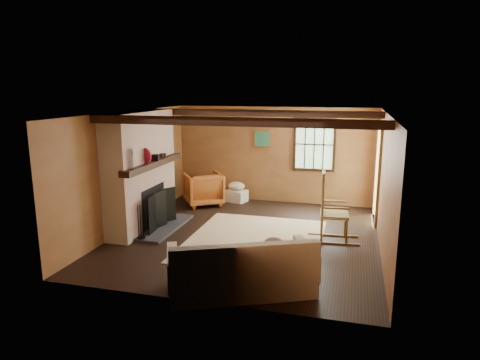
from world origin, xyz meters
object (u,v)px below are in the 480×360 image
(rocking_chair, at_px, (332,212))
(sofa, at_px, (242,272))
(fireplace, at_px, (142,175))
(armchair, at_px, (203,189))
(laundry_basket, at_px, (236,196))

(rocking_chair, height_order, sofa, rocking_chair)
(fireplace, xyz_separation_m, armchair, (0.61, 1.96, -0.70))
(fireplace, xyz_separation_m, laundry_basket, (1.32, 2.45, -0.95))
(sofa, bearing_deg, laundry_basket, 82.00)
(fireplace, xyz_separation_m, rocking_chair, (3.83, 0.19, -0.54))
(fireplace, distance_m, sofa, 3.67)
(rocking_chair, bearing_deg, laundry_basket, 43.40)
(sofa, distance_m, laundry_basket, 4.96)
(laundry_basket, bearing_deg, fireplace, -118.42)
(sofa, relative_size, armchair, 2.55)
(fireplace, distance_m, rocking_chair, 3.87)
(rocking_chair, bearing_deg, armchair, 56.65)
(fireplace, height_order, armchair, fireplace)
(rocking_chair, xyz_separation_m, sofa, (-1.09, -2.50, -0.26))
(rocking_chair, xyz_separation_m, armchair, (-3.22, 1.77, -0.16))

